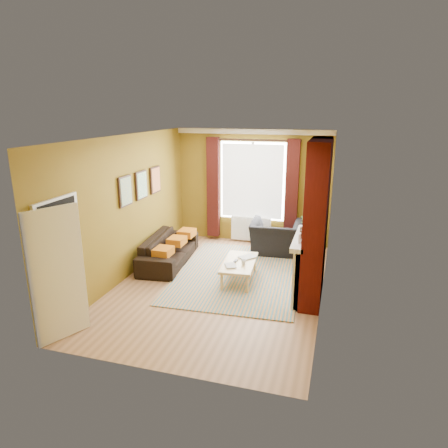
% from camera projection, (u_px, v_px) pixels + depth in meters
% --- Properties ---
extents(ground, '(5.50, 5.50, 0.00)m').
position_uv_depth(ground, '(220.00, 285.00, 7.70)').
color(ground, '#916442').
rests_on(ground, ground).
extents(room_walls, '(3.82, 5.54, 2.83)m').
position_uv_depth(room_walls, '(257.00, 214.00, 7.40)').
color(room_walls, brown).
rests_on(room_walls, ground).
extents(striped_rug, '(2.63, 3.52, 0.02)m').
position_uv_depth(striped_rug, '(239.00, 274.00, 8.18)').
color(striped_rug, teal).
rests_on(striped_rug, ground).
extents(sofa, '(1.02, 2.14, 0.60)m').
position_uv_depth(sofa, '(169.00, 249.00, 8.73)').
color(sofa, black).
rests_on(sofa, ground).
extents(armchair, '(1.23, 1.10, 0.76)m').
position_uv_depth(armchair, '(276.00, 237.00, 9.28)').
color(armchair, black).
rests_on(armchair, ground).
extents(coffee_table, '(0.69, 1.24, 0.40)m').
position_uv_depth(coffee_table, '(239.00, 264.00, 7.79)').
color(coffee_table, '#D7B97C').
rests_on(coffee_table, ground).
extents(wicker_stool, '(0.40, 0.40, 0.44)m').
position_uv_depth(wicker_stool, '(263.00, 238.00, 9.75)').
color(wicker_stool, olive).
rests_on(wicker_stool, ground).
extents(floor_lamp, '(0.23, 0.23, 1.47)m').
position_uv_depth(floor_lamp, '(314.00, 206.00, 8.99)').
color(floor_lamp, black).
rests_on(floor_lamp, ground).
extents(book_a, '(0.29, 0.32, 0.02)m').
position_uv_depth(book_a, '(225.00, 266.00, 7.52)').
color(book_a, '#999999').
rests_on(book_a, coffee_table).
extents(book_b, '(0.39, 0.40, 0.02)m').
position_uv_depth(book_b, '(244.00, 255.00, 8.06)').
color(book_b, '#999999').
rests_on(book_b, coffee_table).
extents(mug, '(0.11, 0.11, 0.09)m').
position_uv_depth(mug, '(244.00, 262.00, 7.62)').
color(mug, '#999999').
rests_on(mug, coffee_table).
extents(tv_remote, '(0.06, 0.16, 0.02)m').
position_uv_depth(tv_remote, '(236.00, 261.00, 7.79)').
color(tv_remote, '#252527').
rests_on(tv_remote, coffee_table).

